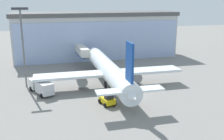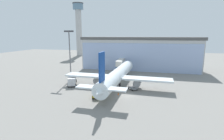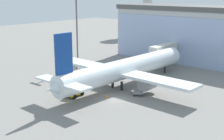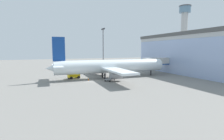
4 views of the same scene
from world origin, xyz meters
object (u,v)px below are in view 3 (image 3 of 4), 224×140
Objects in this scene: catering_truck at (70,69)px; safety_cone_wingtip at (64,76)px; jet_bridge at (167,49)px; apron_light_mast at (77,26)px; baggage_cart at (138,92)px; pushback_tug at (74,91)px; airplane at (124,69)px; safety_cone_nose at (106,96)px.

safety_cone_wingtip is at bearing 152.87° from catering_truck.
jet_bridge is 24.23m from catering_truck.
apron_light_mast is at bearing 113.50° from safety_cone_wingtip.
baggage_cart is 11.29m from pushback_tug.
safety_cone_wingtip is (-11.16, 7.30, -0.70)m from pushback_tug.
baggage_cart is (18.73, -0.66, -0.97)m from catering_truck.
jet_bridge reaches higher than safety_cone_wingtip.
airplane is at bearing 11.92° from safety_cone_wingtip.
jet_bridge is at bearing -12.78° from pushback_tug.
safety_cone_wingtip is at bearing -66.50° from apron_light_mast.
apron_light_mast is at bearing 32.34° from pushback_tug.
catering_truck is at bearing 150.28° from jet_bridge.
catering_truck is at bearing 160.12° from safety_cone_nose.
safety_cone_wingtip is (-11.26, -22.97, -3.84)m from jet_bridge.
airplane is at bearing -108.08° from catering_truck.
jet_bridge is 22.26m from apron_light_mast.
jet_bridge is 3.74× the size of pushback_tug.
airplane is at bearing -28.27° from pushback_tug.
jet_bridge reaches higher than pushback_tug.
catering_truck is 2.37× the size of baggage_cart.
apron_light_mast is 2.17× the size of catering_truck.
baggage_cart is at bearing -55.43° from pushback_tug.
jet_bridge is at bearing 48.47° from apron_light_mast.
baggage_cart is 5.82× the size of safety_cone_wingtip.
catering_truck is at bearing -59.51° from apron_light_mast.
baggage_cart reaches higher than safety_cone_wingtip.
safety_cone_nose is (4.60, 3.27, -0.70)m from pushback_tug.
jet_bridge is at bearing 99.47° from safety_cone_nose.
catering_truck reaches higher than pushback_tug.
apron_light_mast reaches higher than airplane.
jet_bridge is 27.65m from safety_cone_nose.
airplane is 66.42× the size of safety_cone_nose.
catering_truck is 14.23m from pushback_tug.
safety_cone_wingtip is (2.99, -6.88, -9.65)m from apron_light_mast.
apron_light_mast is 5.14× the size of baggage_cart.
pushback_tug is (-7.66, -8.27, 0.47)m from baggage_cart.
jet_bridge is 23.55m from baggage_cart.
baggage_cart is at bearing -115.58° from catering_truck.
catering_truck is (3.09, -5.25, -8.46)m from apron_light_mast.
jet_bridge is 1.74× the size of catering_truck.
catering_truck is (-11.16, -21.34, -2.65)m from jet_bridge.
catering_truck is 18.76m from baggage_cart.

